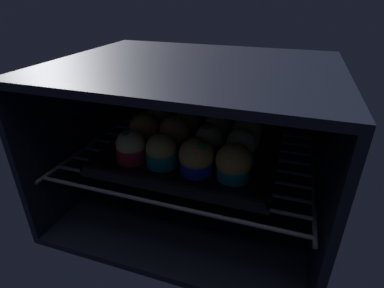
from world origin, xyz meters
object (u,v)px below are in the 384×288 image
muffin_row1_col0 (145,131)px  muffin_row1_col1 (174,135)px  muffin_row0_col2 (196,157)px  muffin_row0_col3 (234,163)px  muffin_row1_col2 (209,141)px  muffin_row2_col0 (159,120)px  muffin_row2_col3 (247,132)px  baking_tray (192,153)px  muffin_row0_col1 (161,152)px  muffin_row0_col0 (131,147)px  muffin_row1_col3 (241,147)px  muffin_row2_col2 (217,128)px  muffin_row2_col1 (187,124)px

muffin_row1_col0 → muffin_row1_col1: bearing=2.2°
muffin_row0_col2 → muffin_row1_col1: muffin_row1_col1 is taller
muffin_row0_col3 → muffin_row1_col2: muffin_row1_col2 is taller
muffin_row2_col0 → muffin_row2_col3: size_ratio=1.04×
muffin_row1_col2 → muffin_row2_col3: muffin_row1_col2 is taller
baking_tray → muffin_row0_col1: 9.50cm
muffin_row0_col2 → muffin_row1_col1: size_ratio=0.94×
muffin_row2_col3 → muffin_row0_col3: bearing=-90.1°
muffin_row0_col1 → muffin_row1_col2: size_ratio=0.92×
muffin_row1_col1 → muffin_row2_col0: size_ratio=1.07×
muffin_row0_col0 → muffin_row0_col2: (15.06, -0.15, 0.28)cm
muffin_row0_col2 → muffin_row0_col3: same height
muffin_row0_col0 → muffin_row2_col3: muffin_row2_col3 is taller
muffin_row0_col3 → muffin_row1_col1: 17.33cm
muffin_row0_col2 → muffin_row2_col0: same height
muffin_row1_col3 → muffin_row2_col2: size_ratio=1.06×
muffin_row0_col0 → muffin_row2_col2: muffin_row0_col0 is taller
muffin_row1_col0 → muffin_row1_col1: same height
muffin_row0_col2 → muffin_row2_col3: (7.61, 15.76, -0.20)cm
muffin_row1_col0 → muffin_row2_col1: 11.33cm
baking_tray → muffin_row1_col3: 12.00cm
muffin_row0_col0 → muffin_row1_col0: (-0.47, 7.56, 0.60)cm
muffin_row2_col0 → muffin_row2_col1: bearing=2.0°
muffin_row0_col0 → muffin_row2_col0: size_ratio=0.94×
muffin_row0_col3 → muffin_row2_col2: 17.43cm
muffin_row0_col3 → muffin_row1_col0: (-23.11, 7.33, 0.46)cm
baking_tray → muffin_row2_col3: bearing=34.1°
muffin_row0_col0 → muffin_row1_col1: (7.08, 7.84, 0.59)cm
muffin_row1_col3 → muffin_row2_col2: muffin_row1_col3 is taller
muffin_row1_col1 → muffin_row0_col3: bearing=-26.1°
muffin_row0_col3 → muffin_row0_col0: bearing=-179.4°
muffin_row1_col3 → muffin_row0_col2: bearing=-134.4°
muffin_row0_col2 → muffin_row0_col0: bearing=179.4°
muffin_row1_col2 → muffin_row2_col3: bearing=45.4°
muffin_row0_col2 → muffin_row2_col2: size_ratio=1.08×
muffin_row0_col2 → muffin_row2_col0: (-15.38, 15.59, 0.01)cm
muffin_row0_col1 → muffin_row2_col0: muffin_row2_col0 is taller
muffin_row0_col0 → muffin_row0_col3: bearing=0.6°
muffin_row0_col2 → muffin_row1_col0: muffin_row1_col0 is taller
baking_tray → muffin_row2_col1: bearing=117.1°
muffin_row1_col3 → muffin_row2_col0: (-23.02, 7.80, 0.11)cm
muffin_row1_col3 → muffin_row2_col0: muffin_row2_col0 is taller
muffin_row0_col0 → muffin_row0_col3: (22.64, 0.23, 0.14)cm
muffin_row2_col0 → muffin_row2_col2: muffin_row2_col0 is taller
muffin_row0_col1 → muffin_row2_col1: muffin_row2_col1 is taller
muffin_row1_col2 → muffin_row1_col3: 7.41cm
baking_tray → muffin_row1_col2: (3.96, 0.20, 3.82)cm
muffin_row0_col1 → muffin_row1_col1: 7.57cm
muffin_row2_col2 → muffin_row0_col2: bearing=-90.4°
muffin_row1_col2 → muffin_row2_col2: size_ratio=1.11×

